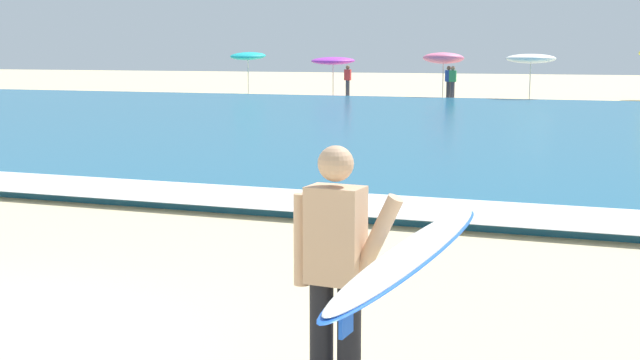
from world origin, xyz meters
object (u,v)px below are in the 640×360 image
(surfer_with_board, at_px, (371,263))
(beach_umbrella_1, at_px, (333,61))
(beachgoer_near_row_left, at_px, (453,82))
(beachgoer_near_row_mid, at_px, (448,81))
(beach_umbrella_0, at_px, (248,56))
(beach_umbrella_3, at_px, (531,59))
(beach_umbrella_2, at_px, (443,58))
(beachgoer_near_row_right, at_px, (348,80))

(surfer_with_board, relative_size, beach_umbrella_1, 1.19)
(beachgoer_near_row_left, xyz_separation_m, beachgoer_near_row_mid, (-0.26, 0.29, 0.00))
(beach_umbrella_0, height_order, beach_umbrella_3, beach_umbrella_0)
(beach_umbrella_2, bearing_deg, surfer_with_board, -79.25)
(beach_umbrella_1, bearing_deg, beachgoer_near_row_right, -45.54)
(beach_umbrella_2, height_order, beachgoer_near_row_right, beach_umbrella_2)
(beach_umbrella_2, relative_size, beachgoer_near_row_left, 1.44)
(beach_umbrella_3, height_order, beachgoer_near_row_right, beach_umbrella_3)
(beach_umbrella_3, xyz_separation_m, beachgoer_near_row_right, (-8.88, 0.16, -1.09))
(beach_umbrella_0, height_order, beach_umbrella_2, beach_umbrella_0)
(beach_umbrella_2, distance_m, beachgoer_near_row_right, 4.86)
(beach_umbrella_0, bearing_deg, beachgoer_near_row_left, -10.13)
(beach_umbrella_3, height_order, beachgoer_near_row_left, beach_umbrella_3)
(surfer_with_board, xyz_separation_m, beach_umbrella_3, (-2.54, 34.78, 0.91))
(beach_umbrella_3, xyz_separation_m, beachgoer_near_row_left, (-3.55, -0.17, -1.09))
(surfer_with_board, distance_m, beachgoer_near_row_left, 35.14)
(beach_umbrella_2, xyz_separation_m, beachgoer_near_row_right, (-4.72, -0.41, -1.10))
(beach_umbrella_0, distance_m, beach_umbrella_1, 5.09)
(beach_umbrella_2, bearing_deg, beachgoer_near_row_left, -50.12)
(beach_umbrella_0, relative_size, beachgoer_near_row_mid, 1.44)
(beach_umbrella_0, height_order, beachgoer_near_row_right, beach_umbrella_0)
(beach_umbrella_2, relative_size, beach_umbrella_3, 1.00)
(beach_umbrella_0, xyz_separation_m, beachgoer_near_row_right, (6.24, -1.74, -1.16))
(surfer_with_board, xyz_separation_m, beachgoer_near_row_right, (-11.43, 34.93, -0.18))
(beach_umbrella_1, height_order, beach_umbrella_2, beach_umbrella_2)
(beach_umbrella_0, height_order, beach_umbrella_1, beach_umbrella_0)
(beach_umbrella_1, height_order, beachgoer_near_row_right, beach_umbrella_1)
(surfer_with_board, height_order, beachgoer_near_row_left, surfer_with_board)
(beach_umbrella_3, xyz_separation_m, beachgoer_near_row_mid, (-3.81, 0.12, -1.09))
(beachgoer_near_row_mid, bearing_deg, beachgoer_near_row_left, -48.71)
(beachgoer_near_row_mid, bearing_deg, beach_umbrella_2, 128.92)
(surfer_with_board, height_order, beach_umbrella_3, beach_umbrella_3)
(surfer_with_board, height_order, beachgoer_near_row_mid, surfer_with_board)
(surfer_with_board, bearing_deg, beach_umbrella_2, 100.75)
(surfer_with_board, height_order, beach_umbrella_0, beach_umbrella_0)
(beach_umbrella_2, relative_size, beachgoer_near_row_mid, 1.44)
(beach_umbrella_3, bearing_deg, surfer_with_board, -85.82)
(beach_umbrella_0, bearing_deg, beach_umbrella_1, -6.06)
(beach_umbrella_3, distance_m, beachgoer_near_row_right, 8.95)
(beach_umbrella_0, relative_size, beachgoer_near_row_right, 1.44)
(beachgoer_near_row_mid, height_order, beachgoer_near_row_right, same)
(surfer_with_board, relative_size, beach_umbrella_2, 1.18)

